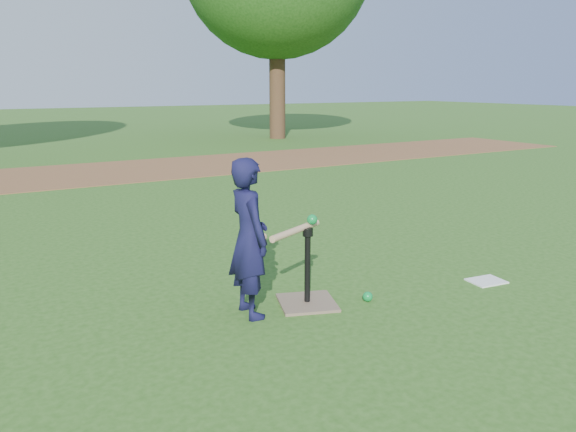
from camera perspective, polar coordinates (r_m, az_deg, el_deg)
ground at (r=4.62m, az=1.05°, el=-8.15°), size 80.00×80.00×0.00m
dirt_strip at (r=11.52m, az=-18.73°, el=4.18°), size 24.00×3.00×0.01m
child at (r=4.10m, az=-3.99°, el=-2.25°), size 0.30×0.44×1.18m
wiffle_ball_ground at (r=4.54m, az=8.10°, el=-8.11°), size 0.08×0.08×0.08m
clipboard at (r=5.23m, az=19.50°, el=-6.24°), size 0.32×0.26×0.01m
batting_tee at (r=4.42m, az=1.97°, el=-7.60°), size 0.55×0.55×0.61m
swing_action at (r=4.20m, az=0.80°, el=-1.31°), size 0.61×0.31×0.13m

